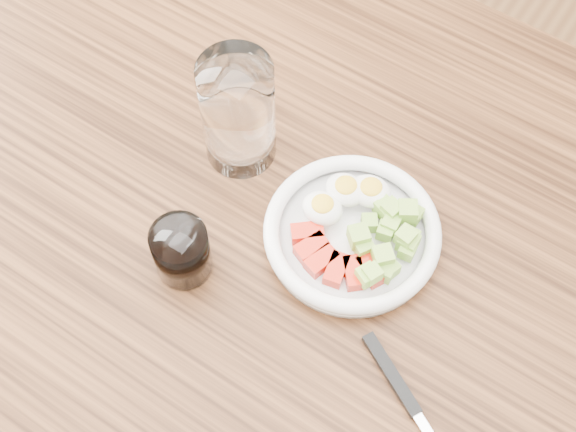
# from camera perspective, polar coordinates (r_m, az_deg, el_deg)

# --- Properties ---
(ground) EXTENTS (4.00, 4.00, 0.00)m
(ground) POSITION_cam_1_polar(r_m,az_deg,el_deg) (1.65, 0.10, -13.84)
(ground) COLOR brown
(ground) RESTS_ON ground
(dining_table) EXTENTS (1.50, 0.90, 0.77)m
(dining_table) POSITION_cam_1_polar(r_m,az_deg,el_deg) (1.02, 0.16, -4.20)
(dining_table) COLOR brown
(dining_table) RESTS_ON ground
(bowl) EXTENTS (0.20, 0.20, 0.05)m
(bowl) POSITION_cam_1_polar(r_m,az_deg,el_deg) (0.92, 4.68, -1.07)
(bowl) COLOR white
(bowl) RESTS_ON dining_table
(fork) EXTENTS (0.19, 0.11, 0.01)m
(fork) POSITION_cam_1_polar(r_m,az_deg,el_deg) (0.86, 8.36, -12.62)
(fork) COLOR black
(fork) RESTS_ON dining_table
(water_glass) EXTENTS (0.09, 0.09, 0.15)m
(water_glass) POSITION_cam_1_polar(r_m,az_deg,el_deg) (0.93, -3.57, 7.34)
(water_glass) COLOR white
(water_glass) RESTS_ON dining_table
(coffee_glass) EXTENTS (0.06, 0.06, 0.07)m
(coffee_glass) POSITION_cam_1_polar(r_m,az_deg,el_deg) (0.89, -7.58, -2.53)
(coffee_glass) COLOR white
(coffee_glass) RESTS_ON dining_table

